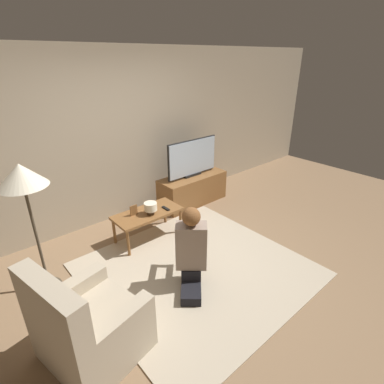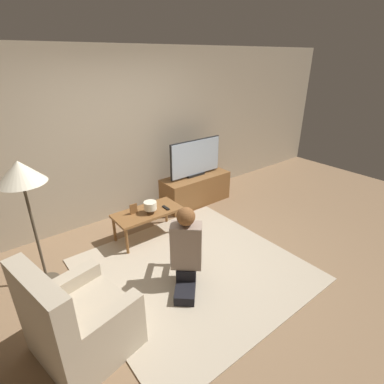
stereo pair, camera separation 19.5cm
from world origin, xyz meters
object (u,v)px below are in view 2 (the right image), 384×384
object	(u,v)px
coffee_table	(148,214)
floor_lamp	(21,178)
armchair	(79,324)
table_lamp	(150,206)
tv	(196,158)
person_kneeling	(186,248)

from	to	relation	value
coffee_table	floor_lamp	distance (m)	1.73
coffee_table	armchair	xyz separation A→B (m)	(-1.42, -1.24, -0.07)
table_lamp	tv	bearing A→B (deg)	23.74
tv	coffee_table	bearing A→B (deg)	-159.31
person_kneeling	coffee_table	bearing A→B (deg)	-57.11
person_kneeling	table_lamp	bearing A→B (deg)	-58.26
tv	person_kneeling	xyz separation A→B (m)	(-1.43, -1.62, -0.33)
tv	floor_lamp	size ratio (longest dim) A/B	0.69
floor_lamp	table_lamp	distance (m)	1.66
tv	table_lamp	bearing A→B (deg)	-156.26
tv	armchair	world-z (taller)	tv
person_kneeling	table_lamp	distance (m)	1.09
coffee_table	floor_lamp	world-z (taller)	floor_lamp
coffee_table	table_lamp	world-z (taller)	table_lamp
armchair	floor_lamp	bearing A→B (deg)	-10.63
person_kneeling	tv	bearing A→B (deg)	-89.94
floor_lamp	person_kneeling	world-z (taller)	floor_lamp
tv	table_lamp	distance (m)	1.40
coffee_table	armchair	distance (m)	1.89
tv	coffee_table	xyz separation A→B (m)	(-1.26, -0.48, -0.46)
tv	table_lamp	size ratio (longest dim) A/B	5.75
coffee_table	tv	bearing A→B (deg)	20.69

